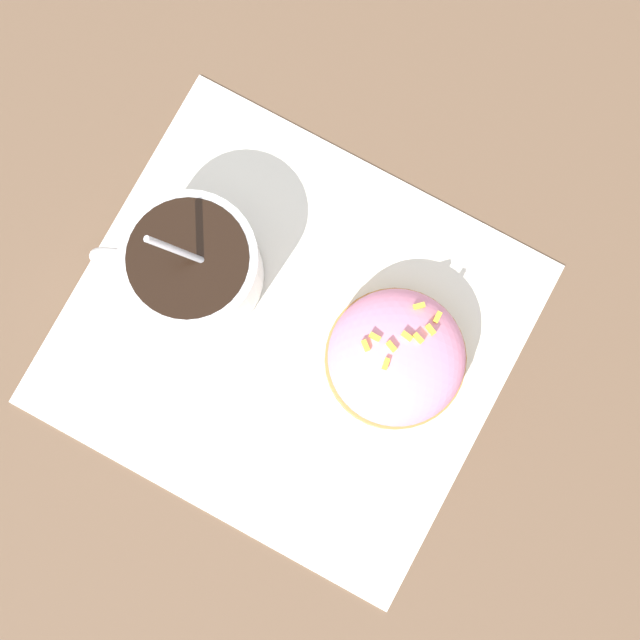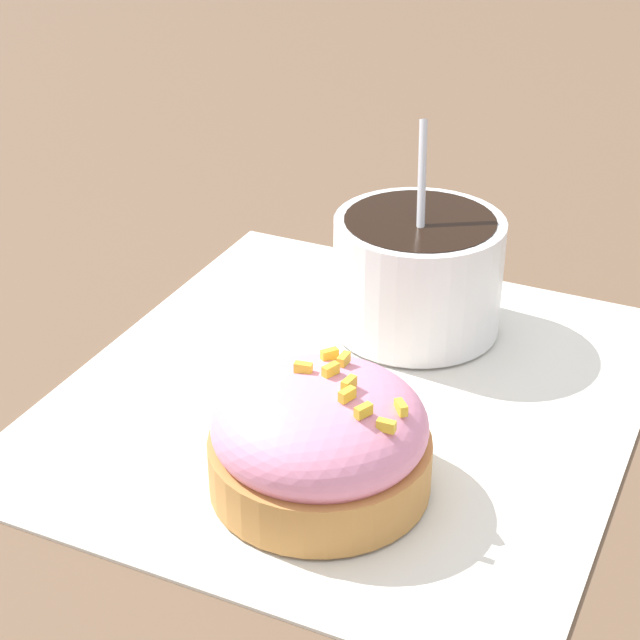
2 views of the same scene
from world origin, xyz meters
TOP-DOWN VIEW (x-y plane):
  - ground_plane at (0.00, 0.00)m, footprint 3.00×3.00m
  - paper_napkin at (0.00, 0.00)m, footprint 0.30×0.28m
  - coffee_cup at (-0.07, 0.01)m, footprint 0.11×0.08m
  - frosted_pastry at (0.07, 0.01)m, footprint 0.09×0.09m

SIDE VIEW (x-z plane):
  - ground_plane at x=0.00m, z-range 0.00..0.00m
  - paper_napkin at x=0.00m, z-range 0.00..0.00m
  - frosted_pastry at x=0.07m, z-range 0.00..0.05m
  - coffee_cup at x=-0.07m, z-range -0.02..0.09m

